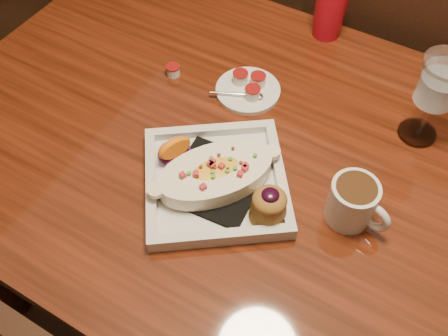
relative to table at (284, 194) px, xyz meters
The scene contains 9 objects.
floor 0.65m from the table, ahead, with size 7.00×7.00×0.00m, color #321C10.
table is the anchor object (origin of this frame).
chair_far 0.65m from the table, 90.00° to the left, with size 0.42×0.42×0.93m.
plate 0.19m from the table, 127.85° to the right, with size 0.36×0.36×0.08m.
coffee_mug 0.21m from the table, 19.12° to the right, with size 0.12×0.08×0.09m.
goblet 0.36m from the table, 47.19° to the left, with size 0.09×0.09×0.19m.
saucer 0.24m from the table, 140.84° to the left, with size 0.14×0.14×0.09m.
creamer_loose 0.36m from the table, 163.35° to the left, with size 0.03×0.03×0.02m.
red_tumbler 0.44m from the table, 103.69° to the left, with size 0.08×0.08×0.13m, color red.
Camera 1 is at (0.18, -0.56, 1.52)m, focal length 40.00 mm.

